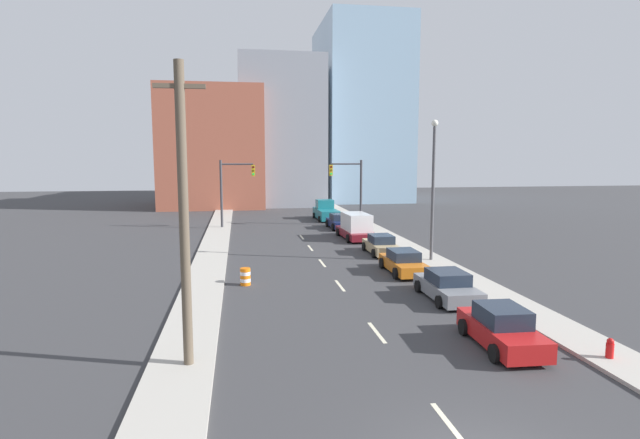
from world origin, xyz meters
name	(u,v)px	position (x,y,z in m)	size (l,w,h in m)	color
sidewalk_left	(222,220)	(-7.34, 46.43, 0.07)	(2.20, 92.86, 0.14)	#ADA89E
sidewalk_right	(351,217)	(7.34, 46.43, 0.07)	(2.20, 92.86, 0.14)	#ADA89E
lane_stripe_at_2m	(450,426)	(0.00, 2.00, 0.00)	(0.16, 2.40, 0.01)	beige
lane_stripe_at_9m	(377,332)	(0.00, 9.06, 0.00)	(0.16, 2.40, 0.01)	beige
lane_stripe_at_16m	(340,286)	(0.00, 16.47, 0.00)	(0.16, 2.40, 0.01)	beige
lane_stripe_at_22m	(322,263)	(0.00, 22.35, 0.00)	(0.16, 2.40, 0.01)	beige
lane_stripe_at_28m	(310,248)	(0.00, 27.93, 0.00)	(0.16, 2.40, 0.01)	beige
lane_stripe_at_33m	(302,237)	(0.00, 33.27, 0.00)	(0.16, 2.40, 0.01)	beige
building_brick_left	(213,148)	(-8.93, 64.26, 8.22)	(14.00, 16.00, 16.44)	#9E513D
building_office_center	(279,134)	(0.81, 68.26, 10.47)	(12.00, 20.00, 20.94)	gray
building_glass_right	(360,113)	(14.60, 72.26, 14.17)	(13.00, 20.00, 28.34)	#8CADC6
traffic_signal_left	(230,185)	(-6.18, 39.87, 4.23)	(3.41, 0.35, 6.68)	#38383D
traffic_signal_right	(353,184)	(6.04, 39.87, 4.23)	(3.41, 0.35, 6.68)	#38383D
utility_pole_left_near	(184,216)	(-7.08, 6.82, 5.10)	(1.60, 0.32, 9.95)	brown
traffic_barrel	(245,277)	(-5.08, 17.40, 0.47)	(0.56, 0.56, 0.95)	orange
street_lamp	(433,182)	(7.28, 21.66, 5.36)	(0.44, 0.44, 9.37)	#4C4C51
fire_hydrant	(610,350)	(7.08, 5.01, 0.41)	(0.26, 0.26, 0.84)	red
sedan_red	(502,329)	(4.11, 6.86, 0.69)	(2.16, 4.38, 1.53)	red
sedan_gray	(447,286)	(4.71, 13.12, 0.64)	(2.21, 4.64, 1.41)	slate
sedan_orange	(403,262)	(4.38, 18.82, 0.65)	(2.07, 4.59, 1.40)	orange
sedan_tan	(381,245)	(4.75, 24.88, 0.63)	(2.05, 4.37, 1.38)	tan
box_truck_maroon	(356,227)	(4.46, 31.59, 1.04)	(2.59, 5.91, 2.21)	maroon
sedan_navy	(339,222)	(4.31, 38.01, 0.67)	(2.18, 4.53, 1.45)	#141E47
pickup_truck_teal	(326,212)	(4.20, 45.13, 0.88)	(2.45, 5.89, 2.19)	#196B75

